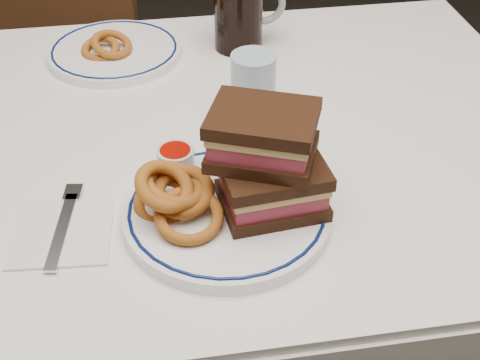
{
  "coord_description": "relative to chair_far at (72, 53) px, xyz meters",
  "views": [
    {
      "loc": [
        -0.04,
        -0.88,
        1.35
      ],
      "look_at": [
        0.07,
        -0.21,
        0.81
      ],
      "focal_mm": 50.0,
      "sensor_mm": 36.0,
      "label": 1
    }
  ],
  "objects": [
    {
      "name": "dining_table",
      "position": [
        0.22,
        -0.75,
        0.12
      ],
      "size": [
        1.27,
        0.87,
        0.75
      ],
      "color": "silver",
      "rests_on": "floor"
    },
    {
      "name": "chair_far",
      "position": [
        0.0,
        0.0,
        0.0
      ],
      "size": [
        0.56,
        0.56,
        0.97
      ],
      "color": "#3F2714",
      "rests_on": "floor"
    },
    {
      "name": "main_plate",
      "position": [
        0.27,
        -0.96,
        0.24
      ],
      "size": [
        0.28,
        0.28,
        0.02
      ],
      "color": "white",
      "rests_on": "dining_table"
    },
    {
      "name": "reuben_sandwich",
      "position": [
        0.33,
        -0.96,
        0.31
      ],
      "size": [
        0.16,
        0.15,
        0.14
      ],
      "color": "black",
      "rests_on": "main_plate"
    },
    {
      "name": "onion_rings_main",
      "position": [
        0.21,
        -0.96,
        0.27
      ],
      "size": [
        0.12,
        0.13,
        0.1
      ],
      "color": "brown",
      "rests_on": "main_plate"
    },
    {
      "name": "ketchup_ramekin",
      "position": [
        0.21,
        -0.86,
        0.26
      ],
      "size": [
        0.05,
        0.05,
        0.03
      ],
      "color": "silver",
      "rests_on": "main_plate"
    },
    {
      "name": "beer_mug",
      "position": [
        0.37,
        -0.47,
        0.3
      ],
      "size": [
        0.14,
        0.09,
        0.15
      ],
      "color": "black",
      "rests_on": "dining_table"
    },
    {
      "name": "water_glass",
      "position": [
        0.35,
        -0.72,
        0.28
      ],
      "size": [
        0.07,
        0.07,
        0.11
      ],
      "primitive_type": "cylinder",
      "color": "#9DBBCB",
      "rests_on": "dining_table"
    },
    {
      "name": "far_plate",
      "position": [
        0.13,
        -0.47,
        0.23
      ],
      "size": [
        0.25,
        0.25,
        0.02
      ],
      "color": "white",
      "rests_on": "dining_table"
    },
    {
      "name": "onion_rings_far",
      "position": [
        0.12,
        -0.49,
        0.25
      ],
      "size": [
        0.1,
        0.08,
        0.05
      ],
      "color": "brown",
      "rests_on": "far_plate"
    },
    {
      "name": "napkin_fork",
      "position": [
        0.06,
        -0.96,
        0.23
      ],
      "size": [
        0.14,
        0.17,
        0.01
      ],
      "color": "white",
      "rests_on": "dining_table"
    }
  ]
}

